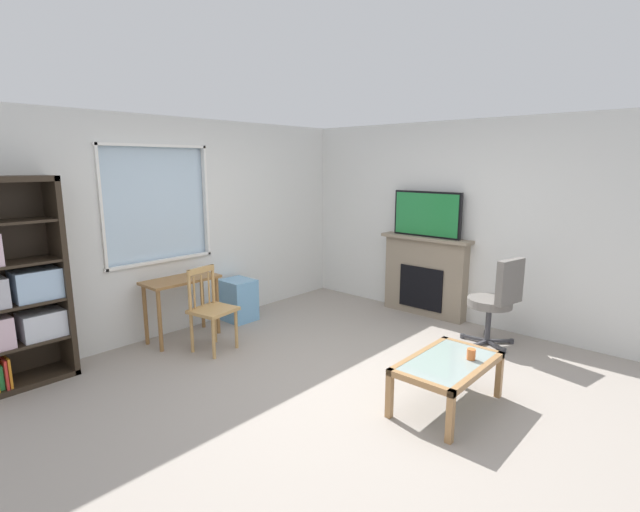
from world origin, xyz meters
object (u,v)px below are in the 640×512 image
fireplace (425,276)px  sippy_cup (471,354)px  desk_under_window (181,290)px  plastic_drawer_unit (238,300)px  bookshelf (5,294)px  coffee_table (448,367)px  wooden_chair (211,308)px  tv (427,214)px  office_chair (497,298)px

fireplace → sippy_cup: size_ratio=13.68×
desk_under_window → plastic_drawer_unit: bearing=3.4°
bookshelf → fireplace: 4.65m
desk_under_window → coffee_table: desk_under_window is taller
bookshelf → coffee_table: 3.86m
sippy_cup → fireplace: bearing=38.4°
bookshelf → wooden_chair: (1.69, -0.62, -0.40)m
fireplace → tv: size_ratio=1.31×
plastic_drawer_unit → fireplace: (1.81, -1.65, 0.26)m
wooden_chair → plastic_drawer_unit: bearing=34.9°
office_chair → coffee_table: bearing=-171.9°
wooden_chair → coffee_table: 2.53m
wooden_chair → plastic_drawer_unit: wooden_chair is taller
tv → fireplace: bearing=0.0°
wooden_chair → coffee_table: size_ratio=0.94×
plastic_drawer_unit → fireplace: size_ratio=0.43×
coffee_table → plastic_drawer_unit: bearing=85.6°
desk_under_window → wooden_chair: 0.53m
tv → coffee_table: size_ratio=0.98×
wooden_chair → office_chair: size_ratio=0.90×
wooden_chair → office_chair: 3.10m
fireplace → office_chair: 1.24m
coffee_table → desk_under_window: bearing=101.5°
plastic_drawer_unit → sippy_cup: size_ratio=5.90×
bookshelf → wooden_chair: size_ratio=2.09×
desk_under_window → tv: 3.17m
desk_under_window → plastic_drawer_unit: desk_under_window is taller
desk_under_window → office_chair: bearing=-51.7°
desk_under_window → fireplace: fireplace is taller
bookshelf → fireplace: (4.31, -1.71, -0.33)m
office_chair → coffee_table: office_chair is taller
wooden_chair → sippy_cup: (0.72, -2.59, -0.01)m
plastic_drawer_unit → sippy_cup: 3.16m
desk_under_window → office_chair: (2.17, -2.75, -0.02)m
desk_under_window → coffee_table: bearing=-78.5°
desk_under_window → office_chair: size_ratio=0.84×
bookshelf → sippy_cup: size_ratio=20.91×
office_chair → sippy_cup: size_ratio=11.11×
tv → office_chair: (-0.45, -1.15, -0.79)m
desk_under_window → wooden_chair: bearing=-86.7°
sippy_cup → coffee_table: bearing=138.7°
fireplace → desk_under_window: bearing=148.8°
bookshelf → desk_under_window: bearing=-3.8°
plastic_drawer_unit → sippy_cup: (-0.09, -3.15, 0.19)m
coffee_table → tv: bearing=34.2°
coffee_table → sippy_cup: bearing=-41.3°
fireplace → wooden_chair: bearing=157.4°
fireplace → coffee_table: 2.46m
coffee_table → sippy_cup: 0.22m
bookshelf → sippy_cup: bearing=-53.1°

